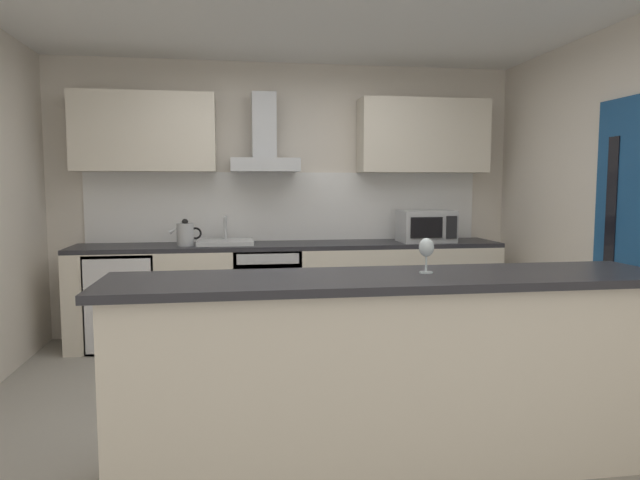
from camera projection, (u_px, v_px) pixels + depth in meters
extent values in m
cube|color=gray|center=(319.00, 409.00, 3.67)|extent=(5.45, 4.99, 0.02)
cube|color=silver|center=(287.00, 199.00, 5.57)|extent=(5.45, 0.12, 2.60)
cube|color=white|center=(288.00, 207.00, 5.51)|extent=(3.78, 0.02, 0.66)
cube|color=beige|center=(292.00, 293.00, 5.28)|extent=(3.91, 0.60, 0.86)
cube|color=#28282D|center=(291.00, 246.00, 5.24)|extent=(3.91, 0.60, 0.04)
cube|color=beige|center=(392.00, 377.00, 2.84)|extent=(2.71, 0.52, 0.95)
cube|color=#28282D|center=(393.00, 279.00, 2.79)|extent=(2.81, 0.64, 0.04)
cube|color=beige|center=(145.00, 132.00, 5.09)|extent=(1.25, 0.32, 0.70)
cube|color=beige|center=(423.00, 136.00, 5.48)|extent=(1.25, 0.32, 0.70)
cube|color=navy|center=(636.00, 245.00, 3.90)|extent=(0.04, 0.85, 2.05)
cube|color=black|center=(610.00, 228.00, 4.12)|extent=(0.01, 0.11, 1.31)
cube|color=slate|center=(266.00, 291.00, 5.22)|extent=(0.60, 0.56, 0.80)
cube|color=black|center=(268.00, 305.00, 4.94)|extent=(0.50, 0.02, 0.48)
cube|color=#B7BABC|center=(268.00, 259.00, 4.90)|extent=(0.54, 0.02, 0.09)
cylinder|color=#B7BABC|center=(268.00, 278.00, 4.88)|extent=(0.49, 0.02, 0.02)
cube|color=white|center=(125.00, 299.00, 5.03)|extent=(0.58, 0.56, 0.85)
cube|color=silver|center=(118.00, 306.00, 4.75)|extent=(0.55, 0.02, 0.80)
cylinder|color=#B7BABC|center=(145.00, 301.00, 4.76)|extent=(0.02, 0.02, 0.38)
cube|color=#B7BABC|center=(426.00, 226.00, 5.37)|extent=(0.50, 0.36, 0.30)
cube|color=black|center=(427.00, 228.00, 5.17)|extent=(0.30, 0.02, 0.19)
cube|color=black|center=(452.00, 227.00, 5.21)|extent=(0.10, 0.01, 0.21)
cube|color=silver|center=(225.00, 242.00, 5.12)|extent=(0.50, 0.40, 0.04)
cylinder|color=#B7BABC|center=(225.00, 229.00, 5.24)|extent=(0.03, 0.03, 0.26)
cylinder|color=#B7BABC|center=(225.00, 217.00, 5.15)|extent=(0.03, 0.16, 0.03)
cylinder|color=#B7BABC|center=(185.00, 235.00, 5.02)|extent=(0.15, 0.15, 0.20)
sphere|color=black|center=(185.00, 222.00, 5.01)|extent=(0.06, 0.06, 0.06)
cone|color=#B7BABC|center=(174.00, 230.00, 5.00)|extent=(0.09, 0.04, 0.07)
torus|color=black|center=(196.00, 233.00, 5.03)|extent=(0.11, 0.02, 0.11)
cube|color=#B7BABC|center=(265.00, 165.00, 5.21)|extent=(0.62, 0.45, 0.12)
cube|color=#B7BABC|center=(264.00, 126.00, 5.22)|extent=(0.22, 0.22, 0.60)
cylinder|color=silver|center=(426.00, 272.00, 2.86)|extent=(0.07, 0.07, 0.01)
cylinder|color=silver|center=(426.00, 263.00, 2.85)|extent=(0.01, 0.01, 0.09)
ellipsoid|color=silver|center=(426.00, 247.00, 2.85)|extent=(0.08, 0.08, 0.10)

